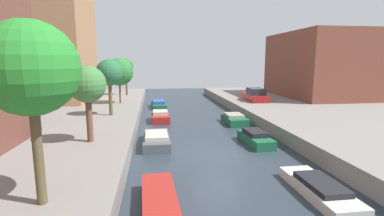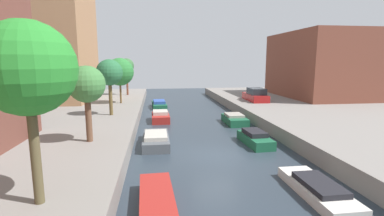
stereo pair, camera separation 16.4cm
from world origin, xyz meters
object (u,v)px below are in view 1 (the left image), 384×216
(low_block_right, at_px, (322,65))
(moored_boat_left_2, at_px, (159,202))
(moored_boat_right_3, at_px, (255,138))
(moored_boat_left_4, at_px, (160,117))
(moored_boat_left_5, at_px, (159,104))
(street_tree_5, at_px, (126,66))
(street_tree_4, at_px, (119,72))
(street_tree_2, at_px, (87,85))
(moored_boat_right_4, at_px, (234,119))
(parked_car, at_px, (255,95))
(street_tree_3, at_px, (109,73))
(street_tree_1, at_px, (30,69))
(moored_boat_left_3, at_px, (157,139))
(moored_boat_right_2, at_px, (319,189))

(low_block_right, relative_size, moored_boat_left_2, 3.34)
(moored_boat_right_3, bearing_deg, moored_boat_left_4, 126.80)
(moored_boat_left_5, bearing_deg, moored_boat_right_3, -69.24)
(street_tree_5, bearing_deg, moored_boat_right_3, -64.12)
(low_block_right, relative_size, moored_boat_right_3, 3.78)
(street_tree_4, bearing_deg, moored_boat_left_4, -52.22)
(street_tree_2, relative_size, moored_boat_right_4, 1.24)
(parked_car, bearing_deg, low_block_right, 16.60)
(street_tree_3, relative_size, moored_boat_left_2, 1.18)
(low_block_right, xyz_separation_m, street_tree_1, (-25.26, -25.13, 0.21))
(moored_boat_left_3, distance_m, moored_boat_right_3, 6.65)
(low_block_right, xyz_separation_m, moored_boat_left_3, (-21.51, -15.82, -4.70))
(moored_boat_left_5, bearing_deg, moored_boat_left_4, -89.96)
(parked_car, distance_m, moored_boat_right_4, 8.60)
(street_tree_2, xyz_separation_m, parked_car, (15.29, 15.01, -2.59))
(street_tree_5, distance_m, moored_boat_left_4, 14.46)
(moored_boat_left_2, height_order, moored_boat_left_5, moored_boat_left_5)
(moored_boat_left_3, distance_m, moored_boat_left_5, 15.55)
(street_tree_5, xyz_separation_m, moored_boat_left_3, (3.74, -20.61, -4.51))
(street_tree_5, distance_m, moored_boat_right_2, 30.93)
(low_block_right, xyz_separation_m, street_tree_4, (-25.26, -2.91, -0.68))
(low_block_right, xyz_separation_m, street_tree_3, (-25.26, -9.88, -0.51))
(street_tree_5, xyz_separation_m, moored_boat_left_4, (4.19, -13.10, -4.47))
(low_block_right, distance_m, moored_boat_right_3, 22.76)
(street_tree_4, relative_size, moored_boat_right_2, 1.14)
(street_tree_1, xyz_separation_m, street_tree_3, (0.00, 15.25, -0.72))
(moored_boat_right_3, bearing_deg, street_tree_5, 115.88)
(moored_boat_left_5, relative_size, moored_boat_right_3, 1.27)
(moored_boat_left_4, xyz_separation_m, moored_boat_right_4, (6.57, -1.86, -0.04))
(moored_boat_right_4, bearing_deg, street_tree_4, 145.96)
(street_tree_2, distance_m, moored_boat_left_4, 11.20)
(street_tree_1, height_order, street_tree_3, street_tree_1)
(parked_car, relative_size, moored_boat_right_3, 1.35)
(street_tree_3, relative_size, moored_boat_left_4, 1.47)
(street_tree_3, xyz_separation_m, moored_boat_right_2, (10.36, -14.11, -4.27))
(street_tree_1, height_order, moored_boat_left_3, street_tree_1)
(street_tree_5, height_order, parked_car, street_tree_5)
(moored_boat_left_4, xyz_separation_m, moored_boat_right_2, (6.17, -15.68, -0.13))
(street_tree_1, distance_m, parked_car, 27.18)
(low_block_right, bearing_deg, moored_boat_right_2, -121.84)
(street_tree_4, relative_size, moored_boat_left_2, 1.22)
(moored_boat_left_3, relative_size, moored_boat_right_3, 1.20)
(low_block_right, height_order, moored_boat_right_3, low_block_right)
(street_tree_3, height_order, moored_boat_left_3, street_tree_3)
(street_tree_3, relative_size, parked_car, 0.99)
(moored_boat_left_4, relative_size, moored_boat_right_2, 0.74)
(street_tree_3, height_order, moored_boat_right_3, street_tree_3)
(moored_boat_left_3, distance_m, moored_boat_right_4, 9.01)
(street_tree_3, bearing_deg, street_tree_4, 90.00)
(street_tree_4, distance_m, moored_boat_left_3, 14.04)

